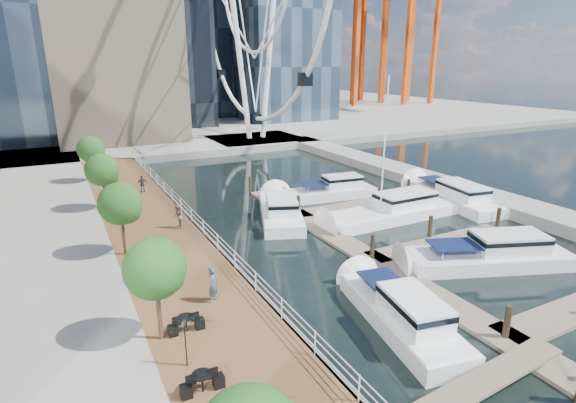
# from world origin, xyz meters

# --- Properties ---
(ground) EXTENTS (520.00, 520.00, 0.00)m
(ground) POSITION_xyz_m (0.00, 0.00, 0.00)
(ground) COLOR black
(ground) RESTS_ON ground
(boardwalk) EXTENTS (6.00, 60.00, 1.00)m
(boardwalk) POSITION_xyz_m (-9.00, 15.00, 0.50)
(boardwalk) COLOR brown
(boardwalk) RESTS_ON ground
(seawall) EXTENTS (0.25, 60.00, 1.00)m
(seawall) POSITION_xyz_m (-6.00, 15.00, 0.50)
(seawall) COLOR #595954
(seawall) RESTS_ON ground
(land_far) EXTENTS (200.00, 114.00, 1.00)m
(land_far) POSITION_xyz_m (0.00, 102.00, 0.50)
(land_far) COLOR gray
(land_far) RESTS_ON ground
(breakwater) EXTENTS (4.00, 60.00, 1.00)m
(breakwater) POSITION_xyz_m (20.00, 20.00, 0.50)
(breakwater) COLOR gray
(breakwater) RESTS_ON ground
(pier) EXTENTS (14.00, 12.00, 1.00)m
(pier) POSITION_xyz_m (14.00, 52.00, 0.50)
(pier) COLOR gray
(pier) RESTS_ON ground
(railing) EXTENTS (0.10, 60.00, 1.05)m
(railing) POSITION_xyz_m (-6.10, 15.00, 1.52)
(railing) COLOR white
(railing) RESTS_ON boardwalk
(floating_docks) EXTENTS (16.00, 34.00, 2.60)m
(floating_docks) POSITION_xyz_m (7.97, 9.98, 0.49)
(floating_docks) COLOR #6D6051
(floating_docks) RESTS_ON ground
(port_cranes) EXTENTS (40.00, 52.00, 38.00)m
(port_cranes) POSITION_xyz_m (67.67, 95.67, 20.00)
(port_cranes) COLOR #D84C14
(port_cranes) RESTS_ON ground
(street_trees) EXTENTS (2.60, 42.60, 4.60)m
(street_trees) POSITION_xyz_m (-11.40, 14.00, 4.29)
(street_trees) COLOR #3F2B1C
(street_trees) RESTS_ON ground
(yacht_foreground) EXTENTS (11.77, 6.97, 2.15)m
(yacht_foreground) POSITION_xyz_m (9.02, 3.94, 0.00)
(yacht_foreground) COLOR silver
(yacht_foreground) RESTS_ON ground
(pedestrian_near) EXTENTS (0.78, 0.79, 1.84)m
(pedestrian_near) POSITION_xyz_m (-8.36, 5.98, 1.92)
(pedestrian_near) COLOR #4C5766
(pedestrian_near) RESTS_ON boardwalk
(pedestrian_mid) EXTENTS (0.74, 0.91, 1.74)m
(pedestrian_mid) POSITION_xyz_m (-7.32, 17.05, 1.87)
(pedestrian_mid) COLOR #7D5E56
(pedestrian_mid) RESTS_ON boardwalk
(pedestrian_far) EXTENTS (0.93, 0.39, 1.59)m
(pedestrian_far) POSITION_xyz_m (-7.81, 27.96, 1.80)
(pedestrian_far) COLOR #343A41
(pedestrian_far) RESTS_ON boardwalk
(moored_yachts) EXTENTS (22.72, 34.01, 11.50)m
(moored_yachts) POSITION_xyz_m (8.74, 12.87, 0.00)
(moored_yachts) COLOR white
(moored_yachts) RESTS_ON ground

